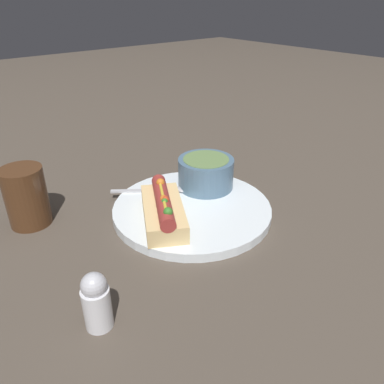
{
  "coord_description": "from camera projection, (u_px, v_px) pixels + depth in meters",
  "views": [
    {
      "loc": [
        0.45,
        -0.38,
        0.36
      ],
      "look_at": [
        0.0,
        0.0,
        0.04
      ],
      "focal_mm": 35.0,
      "sensor_mm": 36.0,
      "label": 1
    }
  ],
  "objects": [
    {
      "name": "soup_bowl",
      "position": [
        206.0,
        172.0,
        0.73
      ],
      "size": [
        0.11,
        0.11,
        0.06
      ],
      "color": "slate",
      "rests_on": "dinner_plate"
    },
    {
      "name": "dinner_plate",
      "position": [
        192.0,
        209.0,
        0.68
      ],
      "size": [
        0.29,
        0.29,
        0.02
      ],
      "color": "white",
      "rests_on": "ground_plane"
    },
    {
      "name": "ground_plane",
      "position": [
        192.0,
        213.0,
        0.69
      ],
      "size": [
        4.0,
        4.0,
        0.0
      ],
      "primitive_type": "plane",
      "color": "#4C4238"
    },
    {
      "name": "salt_shaker",
      "position": [
        96.0,
        301.0,
        0.44
      ],
      "size": [
        0.03,
        0.03,
        0.08
      ],
      "color": "silver",
      "rests_on": "ground_plane"
    },
    {
      "name": "drinking_glass",
      "position": [
        26.0,
        197.0,
        0.64
      ],
      "size": [
        0.07,
        0.07,
        0.1
      ],
      "color": "#4C2D19",
      "rests_on": "ground_plane"
    },
    {
      "name": "spoon",
      "position": [
        172.0,
        189.0,
        0.73
      ],
      "size": [
        0.11,
        0.14,
        0.01
      ],
      "rotation": [
        0.0,
        0.0,
        0.92
      ],
      "color": "#B7B7BC",
      "rests_on": "dinner_plate"
    },
    {
      "name": "hot_dog",
      "position": [
        163.0,
        209.0,
        0.63
      ],
      "size": [
        0.16,
        0.13,
        0.06
      ],
      "rotation": [
        0.0,
        0.0,
        -0.53
      ],
      "color": "#E5C17F",
      "rests_on": "dinner_plate"
    }
  ]
}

